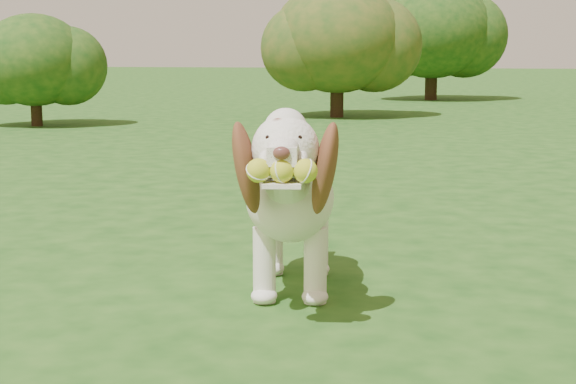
# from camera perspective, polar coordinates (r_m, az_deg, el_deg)

# --- Properties ---
(ground) EXTENTS (80.00, 80.00, 0.00)m
(ground) POSITION_cam_1_polar(r_m,az_deg,el_deg) (3.23, -4.95, -8.09)
(ground) COLOR #174413
(ground) RESTS_ON ground
(dog) EXTENTS (0.47, 1.17, 0.76)m
(dog) POSITION_cam_1_polar(r_m,az_deg,el_deg) (3.43, 0.23, -0.06)
(dog) COLOR white
(dog) RESTS_ON ground
(shrub_a) EXTENTS (1.33, 1.33, 1.38)m
(shrub_a) POSITION_cam_1_polar(r_m,az_deg,el_deg) (11.40, -16.09, 8.19)
(shrub_a) COLOR #382314
(shrub_a) RESTS_ON ground
(shrub_b) EXTENTS (1.81, 1.81, 1.87)m
(shrub_b) POSITION_cam_1_polar(r_m,az_deg,el_deg) (12.41, 3.21, 9.93)
(shrub_b) COLOR #382314
(shrub_b) RESTS_ON ground
(shrub_i) EXTENTS (2.14, 2.14, 2.22)m
(shrub_i) POSITION_cam_1_polar(r_m,az_deg,el_deg) (16.72, 9.32, 10.36)
(shrub_i) COLOR #382314
(shrub_i) RESTS_ON ground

